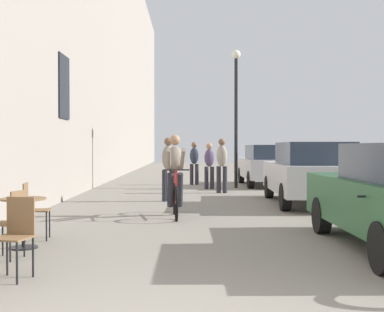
{
  "coord_description": "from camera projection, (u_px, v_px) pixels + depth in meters",
  "views": [
    {
      "loc": [
        0.13,
        -3.32,
        1.45
      ],
      "look_at": [
        0.24,
        10.02,
        1.22
      ],
      "focal_mm": 48.04,
      "sensor_mm": 36.0,
      "label": 1
    }
  ],
  "objects": [
    {
      "name": "pedestrian_far",
      "position": [
        209.0,
        163.0,
        17.76
      ],
      "size": [
        0.38,
        0.3,
        1.6
      ],
      "color": "#26262D",
      "rests_on": "ground_plane"
    },
    {
      "name": "street_lamp",
      "position": [
        236.0,
        101.0,
        18.23
      ],
      "size": [
        0.32,
        0.32,
        4.9
      ],
      "color": "black",
      "rests_on": "ground_plane"
    },
    {
      "name": "cyclist_on_bicycle",
      "position": [
        175.0,
        178.0,
        10.72
      ],
      "size": [
        0.52,
        1.76,
        1.74
      ],
      "color": "black",
      "rests_on": "ground_plane"
    },
    {
      "name": "cafe_table_mid",
      "position": [
        23.0,
        212.0,
        7.35
      ],
      "size": [
        0.64,
        0.64,
        0.72
      ],
      "color": "black",
      "rests_on": "ground_plane"
    },
    {
      "name": "pedestrian_near",
      "position": [
        168.0,
        165.0,
        13.72
      ],
      "size": [
        0.37,
        0.29,
        1.71
      ],
      "color": "#26262D",
      "rests_on": "ground_plane"
    },
    {
      "name": "pedestrian_mid",
      "position": [
        222.0,
        162.0,
        16.19
      ],
      "size": [
        0.38,
        0.3,
        1.72
      ],
      "color": "#26262D",
      "rests_on": "ground_plane"
    },
    {
      "name": "cafe_chair_near_toward_street",
      "position": [
        16.0,
        231.0,
        5.67
      ],
      "size": [
        0.46,
        0.46,
        0.89
      ],
      "color": "black",
      "rests_on": "ground_plane"
    },
    {
      "name": "parked_car_third",
      "position": [
        267.0,
        165.0,
        19.25
      ],
      "size": [
        1.86,
        4.32,
        1.53
      ],
      "color": "#B7B7BC",
      "rests_on": "ground_plane"
    },
    {
      "name": "parked_car_second",
      "position": [
        310.0,
        172.0,
        12.95
      ],
      "size": [
        1.98,
        4.47,
        1.57
      ],
      "color": "#B7B7BC",
      "rests_on": "ground_plane"
    },
    {
      "name": "pedestrian_furthest",
      "position": [
        194.0,
        161.0,
        19.78
      ],
      "size": [
        0.34,
        0.24,
        1.65
      ],
      "color": "#26262D",
      "rests_on": "ground_plane"
    },
    {
      "name": "cafe_chair_mid_toward_street",
      "position": [
        32.0,
        207.0,
        8.02
      ],
      "size": [
        0.42,
        0.42,
        0.89
      ],
      "color": "black",
      "rests_on": "ground_plane"
    },
    {
      "name": "cafe_chair_mid_toward_wall",
      "position": [
        11.0,
        219.0,
        6.63
      ],
      "size": [
        0.46,
        0.46,
        0.89
      ],
      "color": "black",
      "rests_on": "ground_plane"
    }
  ]
}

